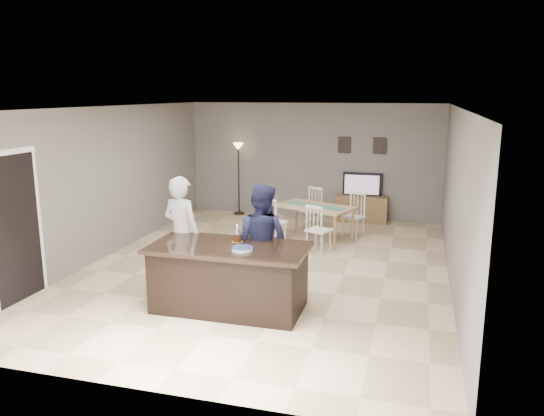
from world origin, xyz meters
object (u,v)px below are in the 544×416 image
(plate_stack, at_px, (242,249))
(dining_table, at_px, (315,212))
(birthday_cake, at_px, (237,238))
(kitchen_island, at_px, (229,277))
(television, at_px, (362,184))
(tv_console, at_px, (361,209))
(woman, at_px, (182,233))
(floor_lamp, at_px, (238,159))
(man, at_px, (261,241))

(plate_stack, height_order, dining_table, plate_stack)
(birthday_cake, height_order, plate_stack, birthday_cake)
(kitchen_island, bearing_deg, television, 77.99)
(kitchen_island, xyz_separation_m, tv_console, (1.20, 5.57, -0.15))
(dining_table, bearing_deg, birthday_cake, -74.91)
(woman, bearing_deg, tv_console, -97.33)
(tv_console, relative_size, floor_lamp, 0.69)
(birthday_cake, xyz_separation_m, plate_stack, (0.20, -0.37, -0.04))
(woman, bearing_deg, man, -164.15)
(man, bearing_deg, woman, 11.63)
(man, distance_m, plate_stack, 0.71)
(tv_console, bearing_deg, woman, -113.18)
(man, xyz_separation_m, plate_stack, (-0.05, -0.70, 0.08))
(television, relative_size, woman, 0.53)
(tv_console, xyz_separation_m, birthday_cake, (-1.15, -5.35, 0.66))
(tv_console, height_order, woman, woman)
(kitchen_island, xyz_separation_m, dining_table, (0.46, 3.74, 0.13))
(birthday_cake, height_order, floor_lamp, floor_lamp)
(kitchen_island, height_order, birthday_cake, birthday_cake)
(kitchen_island, relative_size, dining_table, 1.02)
(birthday_cake, distance_m, floor_lamp, 5.68)
(tv_console, relative_size, dining_table, 0.57)
(plate_stack, relative_size, dining_table, 0.13)
(birthday_cake, xyz_separation_m, dining_table, (0.42, 3.52, -0.37))
(kitchen_island, distance_m, floor_lamp, 5.94)
(woman, xyz_separation_m, plate_stack, (1.19, -0.70, 0.05))
(woman, bearing_deg, birthday_cake, 177.66)
(birthday_cake, relative_size, plate_stack, 0.86)
(tv_console, xyz_separation_m, television, (0.00, 0.07, 0.56))
(plate_stack, xyz_separation_m, dining_table, (0.22, 3.89, -0.33))
(television, distance_m, floor_lamp, 3.03)
(woman, height_order, plate_stack, woman)
(birthday_cake, xyz_separation_m, floor_lamp, (-1.83, 5.37, 0.40))
(tv_console, distance_m, woman, 5.49)
(birthday_cake, bearing_deg, tv_console, 77.81)
(woman, xyz_separation_m, dining_table, (1.41, 3.19, -0.28))
(dining_table, bearing_deg, tv_console, 89.85)
(man, distance_m, floor_lamp, 5.48)
(kitchen_island, distance_m, man, 0.73)
(television, relative_size, man, 0.54)
(television, bearing_deg, plate_stack, 80.61)
(tv_console, relative_size, woman, 0.69)
(plate_stack, distance_m, dining_table, 3.91)
(dining_table, bearing_deg, plate_stack, -71.38)
(kitchen_island, bearing_deg, dining_table, 82.96)
(kitchen_island, height_order, man, man)
(plate_stack, bearing_deg, man, 85.72)
(kitchen_island, bearing_deg, birthday_cake, 78.51)
(woman, distance_m, dining_table, 3.50)
(man, distance_m, birthday_cake, 0.43)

